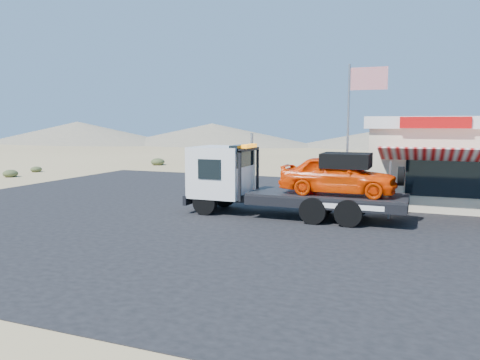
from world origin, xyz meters
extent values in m
plane|color=#977E56|center=(0.00, 0.00, 0.00)|extent=(120.00, 120.00, 0.00)
cube|color=black|center=(2.00, 3.00, 0.01)|extent=(32.00, 24.00, 0.02)
cylinder|color=black|center=(-0.35, 1.39, 0.51)|extent=(0.97, 0.29, 0.97)
cylinder|color=black|center=(-0.35, 3.34, 0.51)|extent=(0.97, 0.29, 0.97)
cylinder|color=black|center=(4.02, 1.39, 0.51)|extent=(0.97, 0.53, 0.97)
cylinder|color=black|center=(4.02, 3.34, 0.51)|extent=(0.97, 0.53, 0.97)
cylinder|color=black|center=(5.29, 1.39, 0.51)|extent=(0.97, 0.53, 0.97)
cylinder|color=black|center=(5.29, 3.34, 0.51)|extent=(0.97, 0.53, 0.97)
cube|color=black|center=(3.25, 2.37, 0.65)|extent=(7.97, 0.97, 0.29)
cube|color=white|center=(-0.06, 2.37, 1.67)|extent=(2.14, 2.28, 2.04)
cube|color=black|center=(0.86, 2.37, 2.35)|extent=(0.34, 1.94, 0.87)
cube|color=black|center=(1.16, 2.37, 1.62)|extent=(0.10, 2.14, 1.94)
cube|color=orange|center=(1.16, 2.37, 2.74)|extent=(0.24, 1.17, 0.15)
cube|color=black|center=(4.31, 2.37, 0.92)|extent=(5.83, 2.24, 0.15)
imported|color=#FF4004|center=(4.70, 2.37, 1.72)|extent=(4.28, 1.72, 1.46)
cube|color=black|center=(5.00, 2.37, 2.28)|extent=(1.75, 1.46, 0.53)
cube|color=red|center=(8.00, 4.74, 3.67)|extent=(2.60, 0.12, 0.45)
cylinder|color=#99999E|center=(6.50, 3.30, 1.12)|extent=(0.08, 0.08, 2.20)
cylinder|color=#99999E|center=(4.70, 4.50, 3.02)|extent=(0.10, 0.10, 6.00)
cube|color=#B20C14|center=(5.45, 4.50, 5.42)|extent=(1.50, 0.02, 0.90)
ellipsoid|color=#384324|center=(-18.36, 8.38, 0.26)|extent=(0.98, 0.98, 0.53)
ellipsoid|color=#384324|center=(-19.23, 11.51, 0.22)|extent=(0.82, 0.82, 0.44)
ellipsoid|color=#384324|center=(-13.79, 19.74, 0.32)|extent=(1.18, 1.18, 0.64)
ellipsoid|color=#384324|center=(-7.76, 24.20, 0.29)|extent=(1.08, 1.08, 0.58)
ellipsoid|color=#384324|center=(1.48, 25.10, 0.26)|extent=(0.96, 0.96, 0.52)
cone|color=#726B59|center=(-25.00, 55.00, 1.75)|extent=(36.00, 36.00, 3.50)
cone|color=#726B59|center=(10.00, 58.00, 2.10)|extent=(44.00, 44.00, 4.20)
cone|color=#726B59|center=(-50.00, 52.00, 1.90)|extent=(40.00, 40.00, 3.80)
camera|label=1|loc=(7.69, -15.11, 3.68)|focal=35.00mm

